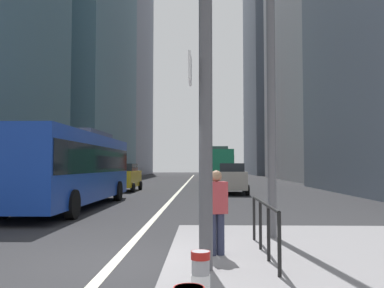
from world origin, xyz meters
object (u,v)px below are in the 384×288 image
(city_bus_red_receding, at_px, (217,165))
(city_bus_blue_oncoming, at_px, (72,165))
(traffic_signal_gantry, at_px, (70,25))
(car_receding_far, at_px, (219,170))
(car_oncoming_mid, at_px, (124,177))
(pedestrian_far, at_px, (216,208))
(car_receding_near, at_px, (231,178))
(street_lamp_post, at_px, (270,19))
(city_bus_red_distant, at_px, (215,165))
(bollard_left, at_px, (201,287))

(city_bus_red_receding, bearing_deg, city_bus_blue_oncoming, -108.56)
(traffic_signal_gantry, bearing_deg, car_receding_far, 85.40)
(car_oncoming_mid, xyz_separation_m, pedestrian_far, (5.81, -21.45, 0.02))
(car_receding_near, bearing_deg, city_bus_blue_oncoming, -129.25)
(city_bus_blue_oncoming, relative_size, car_receding_far, 2.78)
(city_bus_red_receding, distance_m, street_lamp_post, 28.47)
(car_oncoming_mid, bearing_deg, traffic_signal_gantry, -81.49)
(traffic_signal_gantry, bearing_deg, city_bus_red_distant, 85.53)
(city_bus_red_distant, relative_size, car_receding_near, 2.30)
(city_bus_red_receding, distance_m, bollard_left, 33.82)
(car_receding_far, bearing_deg, car_oncoming_mid, -102.26)
(city_bus_red_receding, xyz_separation_m, traffic_signal_gantry, (-3.48, -31.29, 2.30))
(car_receding_far, bearing_deg, traffic_signal_gantry, -94.60)
(city_bus_red_distant, distance_m, car_oncoming_mid, 28.90)
(traffic_signal_gantry, height_order, bollard_left, traffic_signal_gantry)
(city_bus_red_receding, xyz_separation_m, car_receding_near, (0.56, -11.35, -0.85))
(car_oncoming_mid, height_order, car_receding_far, same)
(city_bus_red_distant, distance_m, bollard_left, 53.00)
(city_bus_blue_oncoming, relative_size, car_oncoming_mid, 2.62)
(city_bus_red_distant, xyz_separation_m, street_lamp_post, (-0.13, -47.44, 3.45))
(traffic_signal_gantry, xyz_separation_m, pedestrian_far, (2.44, 1.08, -3.13))
(bollard_left, bearing_deg, city_bus_red_receding, 87.78)
(car_oncoming_mid, height_order, traffic_signal_gantry, traffic_signal_gantry)
(bollard_left, bearing_deg, pedestrian_far, 85.58)
(car_receding_near, bearing_deg, bollard_left, -94.76)
(pedestrian_far, bearing_deg, street_lamp_post, 55.07)
(city_bus_red_receding, xyz_separation_m, bollard_left, (-1.31, -33.77, -1.24))
(city_bus_blue_oncoming, height_order, bollard_left, city_bus_blue_oncoming)
(city_bus_blue_oncoming, height_order, car_receding_far, city_bus_blue_oncoming)
(city_bus_red_receding, bearing_deg, car_receding_near, -87.19)
(street_lamp_post, bearing_deg, car_receding_near, 89.23)
(traffic_signal_gantry, distance_m, pedestrian_far, 4.11)
(city_bus_blue_oncoming, distance_m, city_bus_red_receding, 21.54)
(car_receding_near, bearing_deg, car_receding_far, 88.83)
(car_receding_far, height_order, traffic_signal_gantry, traffic_signal_gantry)
(car_receding_near, bearing_deg, car_oncoming_mid, 160.75)
(bollard_left, xyz_separation_m, pedestrian_far, (0.28, 3.56, 0.41))
(car_receding_far, xyz_separation_m, street_lamp_post, (-1.05, -57.37, 4.29))
(car_receding_near, relative_size, car_receding_far, 1.11)
(city_bus_blue_oncoming, bearing_deg, city_bus_red_receding, 71.44)
(city_bus_red_distant, xyz_separation_m, pedestrian_far, (-1.50, -49.40, -0.82))
(car_receding_near, xyz_separation_m, car_receding_far, (0.82, 40.46, -0.00))
(city_bus_blue_oncoming, xyz_separation_m, street_lamp_post, (7.19, -7.84, 3.45))
(city_bus_red_distant, distance_m, street_lamp_post, 47.57)
(car_oncoming_mid, xyz_separation_m, car_receding_far, (8.23, 37.88, -0.00))
(city_bus_blue_oncoming, xyz_separation_m, bollard_left, (5.54, -13.35, -1.24))
(city_bus_blue_oncoming, distance_m, car_oncoming_mid, 11.69)
(pedestrian_far, bearing_deg, car_receding_near, 85.18)
(car_receding_far, distance_m, pedestrian_far, 59.38)
(bollard_left, distance_m, pedestrian_far, 3.60)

